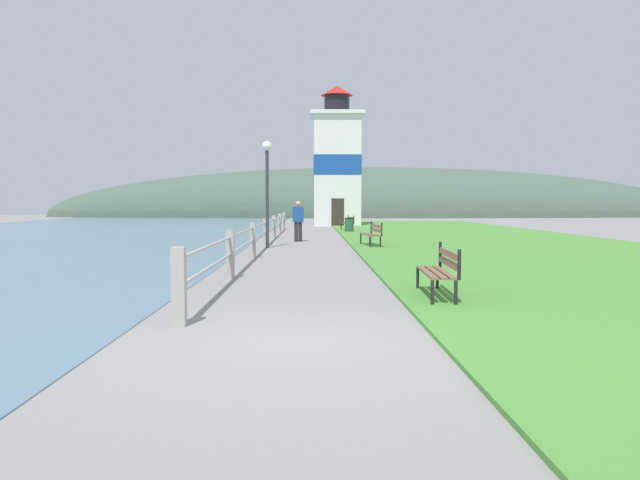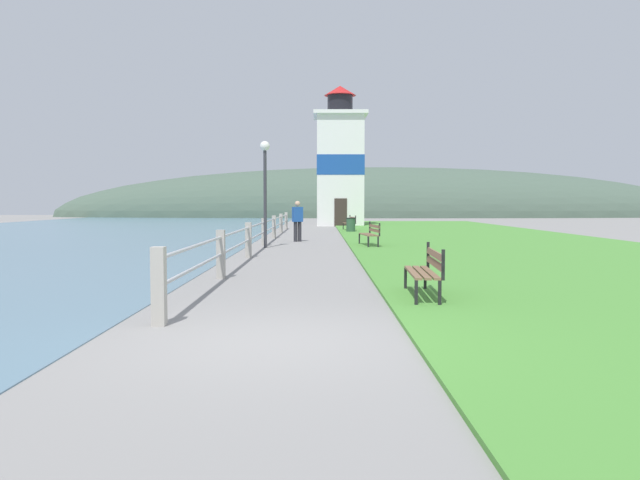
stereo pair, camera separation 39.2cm
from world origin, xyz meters
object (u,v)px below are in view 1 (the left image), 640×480
at_px(person_strolling, 298,220).
at_px(trash_bin, 349,225).
at_px(park_bench_midway, 373,233).
at_px(lighthouse, 337,164).
at_px(park_bench_near, 440,268).
at_px(park_bench_far, 348,222).
at_px(lamp_post, 267,174).

bearing_deg(person_strolling, trash_bin, -42.78).
bearing_deg(park_bench_midway, lighthouse, -94.96).
height_order(park_bench_near, lighthouse, lighthouse).
xyz_separation_m(park_bench_far, person_strolling, (-2.78, -10.11, 0.42)).
height_order(park_bench_midway, lighthouse, lighthouse).
bearing_deg(park_bench_midway, person_strolling, -54.27).
bearing_deg(lighthouse, park_bench_midway, -88.83).
distance_m(lighthouse, trash_bin, 11.71).
relative_size(park_bench_far, trash_bin, 2.28).
height_order(park_bench_near, park_bench_far, same).
distance_m(park_bench_far, trash_bin, 1.84).
height_order(person_strolling, lamp_post, lamp_post).
distance_m(park_bench_midway, lighthouse, 22.83).
bearing_deg(park_bench_near, lamp_post, -70.00).
distance_m(person_strolling, trash_bin, 8.72).
bearing_deg(park_bench_far, person_strolling, 67.13).
distance_m(trash_bin, lamp_post, 12.81).
xyz_separation_m(park_bench_midway, trash_bin, (-0.19, 11.52, -0.12)).
height_order(lighthouse, trash_bin, lighthouse).
bearing_deg(trash_bin, park_bench_midway, -89.04).
xyz_separation_m(park_bench_near, lighthouse, (-0.37, 35.44, 4.01)).
height_order(park_bench_near, park_bench_midway, same).
xyz_separation_m(park_bench_midway, lighthouse, (-0.46, 22.47, 4.01)).
bearing_deg(park_bench_near, park_bench_far, -87.22).
xyz_separation_m(person_strolling, lamp_post, (-1.07, -3.75, 1.78)).
xyz_separation_m(park_bench_near, trash_bin, (-0.10, 24.49, -0.12)).
bearing_deg(person_strolling, park_bench_near, 165.24).
xyz_separation_m(park_bench_near, lamp_post, (-3.89, 12.47, 2.20)).
bearing_deg(person_strolling, park_bench_midway, -162.75).
distance_m(park_bench_near, person_strolling, 16.47).
relative_size(park_bench_far, lighthouse, 0.19).
bearing_deg(lamp_post, lighthouse, 81.30).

